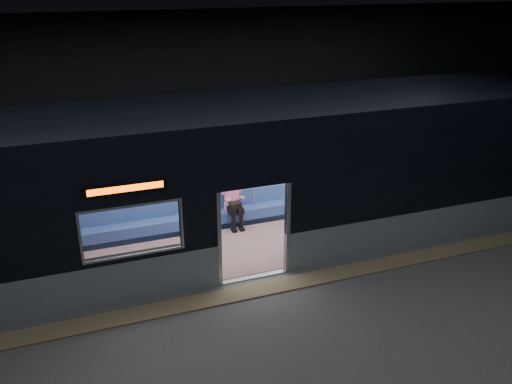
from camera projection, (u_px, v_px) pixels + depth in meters
station_floor at (273, 304)px, 10.45m from camera, size 24.00×14.00×0.01m
station_envelope at (275, 119)px, 9.05m from camera, size 24.00×14.00×5.00m
tactile_strip at (263, 289)px, 10.92m from camera, size 22.80×0.50×0.03m
metro_car at (230, 172)px, 11.95m from camera, size 18.00×3.04×3.35m
passenger at (233, 197)px, 13.34m from camera, size 0.38×0.66×1.33m
handbag at (235, 205)px, 13.19m from camera, size 0.34×0.32×0.14m
transit_map at (286, 161)px, 13.85m from camera, size 0.95×0.03×0.62m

